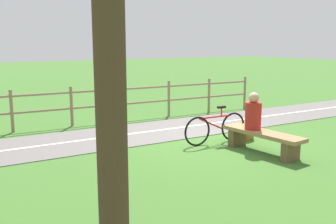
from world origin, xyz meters
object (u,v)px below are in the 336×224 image
(bicycle, at_px, (216,128))
(person_seated, at_px, (253,113))
(backpack, at_px, (245,131))
(tree_by_path, at_px, (109,55))
(bench, at_px, (262,138))

(bicycle, bearing_deg, person_seated, 114.10)
(person_seated, bearing_deg, bicycle, 16.83)
(backpack, distance_m, tree_by_path, 5.98)
(bench, relative_size, person_seated, 2.42)
(person_seated, height_order, bicycle, person_seated)
(person_seated, distance_m, backpack, 1.08)
(bench, height_order, tree_by_path, tree_by_path)
(bicycle, bearing_deg, backpack, 176.93)
(bicycle, bearing_deg, bench, 110.24)
(bench, xyz_separation_m, tree_by_path, (-2.04, 4.27, 1.83))
(person_seated, xyz_separation_m, tree_by_path, (-2.31, 4.24, 1.35))
(backpack, relative_size, tree_by_path, 0.09)
(bicycle, relative_size, backpack, 4.26)
(bench, height_order, backpack, bench)
(person_seated, relative_size, tree_by_path, 0.17)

